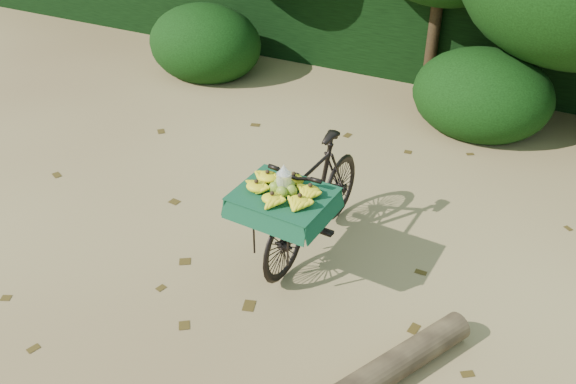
% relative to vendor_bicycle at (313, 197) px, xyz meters
% --- Properties ---
extents(ground, '(80.00, 80.00, 0.00)m').
position_rel_vendor_bicycle_xyz_m(ground, '(-0.57, -0.85, -0.60)').
color(ground, tan).
rests_on(ground, ground).
extents(vendor_bicycle, '(0.88, 1.96, 1.17)m').
position_rel_vendor_bicycle_xyz_m(vendor_bicycle, '(0.00, 0.00, 0.00)').
color(vendor_bicycle, black).
rests_on(vendor_bicycle, ground).
extents(hedge_backdrop, '(26.00, 1.80, 1.80)m').
position_rel_vendor_bicycle_xyz_m(hedge_backdrop, '(-0.57, 5.45, 0.30)').
color(hedge_backdrop, black).
rests_on(hedge_backdrop, ground).
extents(bush_clumps, '(8.80, 1.70, 0.90)m').
position_rel_vendor_bicycle_xyz_m(bush_clumps, '(-0.07, 3.45, -0.15)').
color(bush_clumps, black).
rests_on(bush_clumps, ground).
extents(leaf_litter, '(7.00, 7.30, 0.01)m').
position_rel_vendor_bicycle_xyz_m(leaf_litter, '(-0.57, -0.20, -0.60)').
color(leaf_litter, '#433312').
rests_on(leaf_litter, ground).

